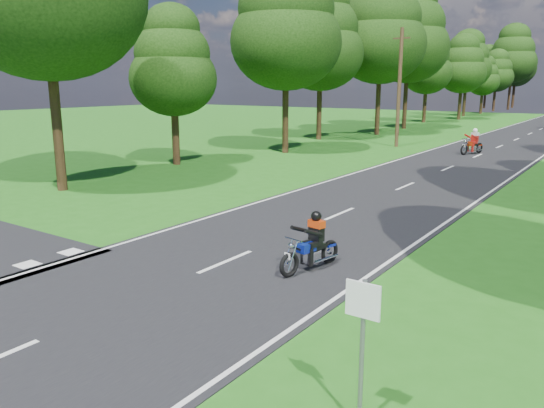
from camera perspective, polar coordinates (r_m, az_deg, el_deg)
The scene contains 7 objects.
ground at distance 11.77m, azimuth -11.29°, elevation -8.80°, with size 160.00×160.00×0.00m, color #205E15.
main_road at distance 58.23m, azimuth 26.96°, elevation 7.19°, with size 7.00×140.00×0.02m, color black.
road_markings at distance 56.40m, azimuth 26.54°, elevation 7.11°, with size 7.40×140.00×0.01m.
telegraph_pole at distance 38.17m, azimuth 13.53°, elevation 12.11°, with size 1.20×0.26×8.00m.
road_sign at distance 6.71m, azimuth 9.69°, elevation -13.32°, with size 0.45×0.07×2.00m.
rider_near_blue at distance 12.35m, azimuth 4.16°, elevation -4.01°, with size 0.56×1.67×1.40m, color navy, non-canonical shape.
rider_far_red at distance 35.36m, azimuth 20.75°, elevation 6.33°, with size 0.64×1.92×1.60m, color #B82B0E, non-canonical shape.
Camera 1 is at (7.98, -7.52, 4.27)m, focal length 35.00 mm.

